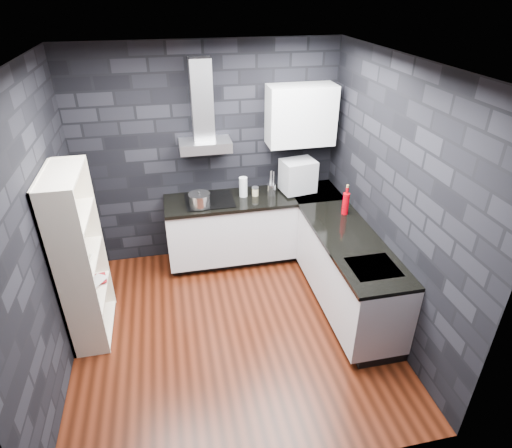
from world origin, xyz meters
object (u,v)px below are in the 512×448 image
object	(u,v)px
glass_vase	(243,187)
bookshelf	(80,259)
utensil_crock	(271,190)
appliance_garage	(298,176)
pot	(200,200)
red_bottle	(346,204)
fruit_bowl	(78,261)
storage_jar	(255,192)

from	to	relation	value
glass_vase	bookshelf	world-z (taller)	bookshelf
utensil_crock	appliance_garage	bearing A→B (deg)	0.29
glass_vase	appliance_garage	xyz separation A→B (m)	(0.69, -0.03, 0.10)
utensil_crock	bookshelf	bearing A→B (deg)	-155.20
glass_vase	appliance_garage	world-z (taller)	appliance_garage
pot	glass_vase	xyz separation A→B (m)	(0.56, 0.18, 0.04)
red_bottle	utensil_crock	bearing A→B (deg)	136.86
bookshelf	fruit_bowl	world-z (taller)	bookshelf
glass_vase	bookshelf	bearing A→B (deg)	-150.30
fruit_bowl	red_bottle	bearing A→B (deg)	8.67
utensil_crock	red_bottle	distance (m)	0.97
utensil_crock	bookshelf	world-z (taller)	bookshelf
pot	storage_jar	bearing A→B (deg)	13.27
storage_jar	bookshelf	xyz separation A→B (m)	(-1.95, -1.01, -0.05)
storage_jar	glass_vase	bearing A→B (deg)	174.29
glass_vase	appliance_garage	bearing A→B (deg)	-2.61
utensil_crock	appliance_garage	size ratio (longest dim) A/B	0.35
appliance_garage	storage_jar	bearing A→B (deg)	169.02
storage_jar	appliance_garage	xyz separation A→B (m)	(0.54, -0.02, 0.18)
glass_vase	utensil_crock	world-z (taller)	glass_vase
bookshelf	appliance_garage	bearing A→B (deg)	13.41
pot	fruit_bowl	bearing A→B (deg)	-142.56
fruit_bowl	bookshelf	bearing A→B (deg)	90.00
storage_jar	fruit_bowl	bearing A→B (deg)	-150.16
utensil_crock	fruit_bowl	world-z (taller)	utensil_crock
appliance_garage	bookshelf	world-z (taller)	bookshelf
storage_jar	red_bottle	distance (m)	1.14
appliance_garage	red_bottle	xyz separation A→B (m)	(0.37, -0.66, -0.10)
utensil_crock	appliance_garage	distance (m)	0.37
storage_jar	utensil_crock	xyz separation A→B (m)	(0.20, -0.02, 0.02)
red_bottle	fruit_bowl	xyz separation A→B (m)	(-2.86, -0.44, -0.09)
glass_vase	red_bottle	bearing A→B (deg)	-33.34
storage_jar	fruit_bowl	xyz separation A→B (m)	(-1.95, -1.12, -0.01)
fruit_bowl	utensil_crock	bearing A→B (deg)	27.08
pot	red_bottle	distance (m)	1.70
glass_vase	fruit_bowl	bearing A→B (deg)	-147.83
storage_jar	bookshelf	distance (m)	2.19
utensil_crock	pot	bearing A→B (deg)	-170.73
glass_vase	storage_jar	bearing A→B (deg)	-5.71
storage_jar	bookshelf	bearing A→B (deg)	-152.55
glass_vase	fruit_bowl	size ratio (longest dim) A/B	1.03
glass_vase	bookshelf	size ratio (longest dim) A/B	0.14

